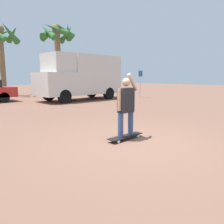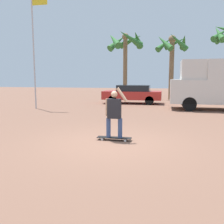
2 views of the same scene
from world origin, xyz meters
name	(u,v)px [view 2 (image 2 of 2)]	position (x,y,z in m)	size (l,w,h in m)	color
ground_plane	(111,143)	(0.00, 0.00, 0.00)	(80.00, 80.00, 0.00)	brown
skateboard	(114,138)	(0.03, 0.32, 0.08)	(1.11, 0.26, 0.09)	black
person_skateboarder	(114,111)	(0.03, 0.32, 0.94)	(0.71, 0.22, 1.62)	#384C7A
camper_van	(222,83)	(5.03, 9.23, 1.68)	(5.94, 2.29, 3.09)	black
parked_car_red	(133,94)	(-0.90, 12.01, 0.77)	(4.50, 1.90, 1.43)	black
palm_tree_center_background	(173,49)	(2.14, 16.14, 4.58)	(3.04, 3.14, 5.87)	brown
palm_tree_far_left	(126,44)	(-2.60, 19.23, 5.51)	(4.11, 4.15, 6.86)	brown
flagpole	(35,43)	(-6.58, 7.46, 4.19)	(1.11, 0.12, 7.29)	#B7B7BC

